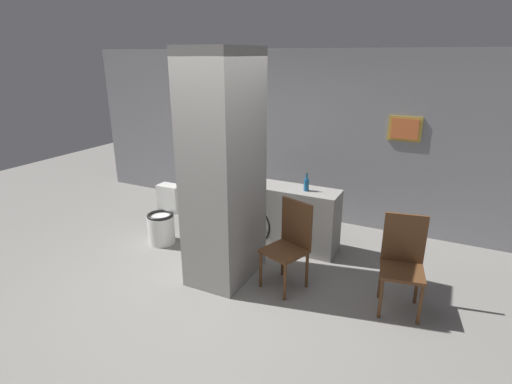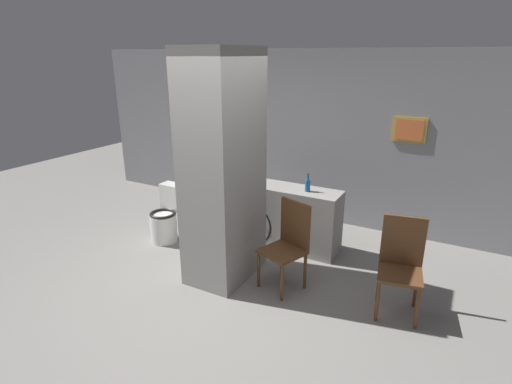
# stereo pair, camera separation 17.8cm
# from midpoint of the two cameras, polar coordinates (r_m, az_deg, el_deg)

# --- Properties ---
(ground_plane) EXTENTS (14.00, 14.00, 0.00)m
(ground_plane) POSITION_cam_midpoint_polar(r_m,az_deg,el_deg) (4.59, -7.06, -14.36)
(ground_plane) COLOR gray
(wall_back) EXTENTS (8.00, 0.09, 2.60)m
(wall_back) POSITION_cam_midpoint_polar(r_m,az_deg,el_deg) (6.30, 5.76, 7.89)
(wall_back) COLOR gray
(wall_back) RESTS_ON ground_plane
(pillar_center) EXTENTS (0.65, 0.91, 2.60)m
(pillar_center) POSITION_cam_midpoint_polar(r_m,az_deg,el_deg) (4.45, -5.78, 3.13)
(pillar_center) COLOR gray
(pillar_center) RESTS_ON ground_plane
(counter_shelf) EXTENTS (1.36, 0.44, 0.85)m
(counter_shelf) POSITION_cam_midpoint_polar(r_m,az_deg,el_deg) (5.43, 3.67, -3.60)
(counter_shelf) COLOR gray
(counter_shelf) RESTS_ON ground_plane
(toilet) EXTENTS (0.37, 0.53, 0.78)m
(toilet) POSITION_cam_midpoint_polar(r_m,az_deg,el_deg) (5.77, -13.90, -3.77)
(toilet) COLOR silver
(toilet) RESTS_ON ground_plane
(chair_near_pillar) EXTENTS (0.54, 0.54, 1.00)m
(chair_near_pillar) POSITION_cam_midpoint_polar(r_m,az_deg,el_deg) (4.49, 3.68, -7.10)
(chair_near_pillar) COLOR brown
(chair_near_pillar) RESTS_ON ground_plane
(chair_by_doorway) EXTENTS (0.49, 0.49, 1.00)m
(chair_by_doorway) POSITION_cam_midpoint_polar(r_m,az_deg,el_deg) (4.34, 19.10, -9.15)
(chair_by_doorway) COLOR brown
(chair_by_doorway) RESTS_ON ground_plane
(bicycle) EXTENTS (1.53, 0.42, 0.67)m
(bicycle) POSITION_cam_midpoint_polar(r_m,az_deg,el_deg) (5.69, -5.73, -3.63)
(bicycle) COLOR black
(bicycle) RESTS_ON ground_plane
(bottle_tall) EXTENTS (0.07, 0.07, 0.25)m
(bottle_tall) POSITION_cam_midpoint_polar(r_m,az_deg,el_deg) (5.14, 6.23, 1.13)
(bottle_tall) COLOR #19598C
(bottle_tall) RESTS_ON counter_shelf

